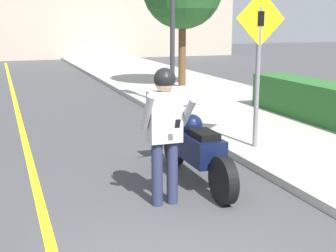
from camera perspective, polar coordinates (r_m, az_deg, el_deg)
sidewalk_curb at (r=9.56m, az=17.88°, el=-1.20°), size 4.40×44.00×0.12m
road_center_line at (r=9.59m, az=-17.13°, el=-1.48°), size 0.12×36.00×0.01m
motorcycle at (r=6.64m, az=3.38°, el=-2.65°), size 0.62×2.36×1.29m
person_biker at (r=5.66m, az=-0.38°, el=0.40°), size 0.59×0.47×1.72m
crossing_sign at (r=8.02m, az=10.99°, el=8.50°), size 0.91×0.08×2.62m
traffic_light at (r=11.90m, az=0.58°, el=14.55°), size 0.26×0.30×3.62m
hedge_row at (r=10.53m, az=19.05°, el=2.58°), size 0.90×4.86×0.82m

